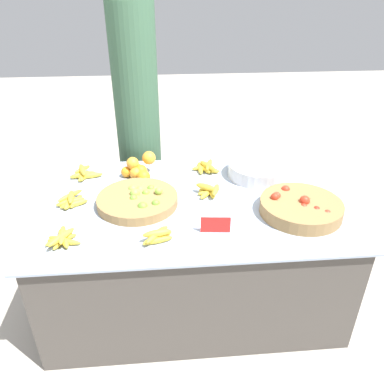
{
  "coord_description": "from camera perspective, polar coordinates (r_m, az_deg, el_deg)",
  "views": [
    {
      "loc": [
        -0.15,
        -1.72,
        1.66
      ],
      "look_at": [
        0.0,
        0.0,
        0.68
      ],
      "focal_mm": 35.0,
      "sensor_mm": 36.0,
      "label": 1
    }
  ],
  "objects": [
    {
      "name": "lime_bowl",
      "position": [
        1.98,
        -8.19,
        -1.13
      ],
      "size": [
        0.42,
        0.42,
        0.08
      ],
      "color": "olive",
      "rests_on": "market_table"
    },
    {
      "name": "banana_bunch_front_left",
      "position": [
        2.3,
        2.11,
        3.75
      ],
      "size": [
        0.18,
        0.18,
        0.06
      ],
      "color": "gold",
      "rests_on": "market_table"
    },
    {
      "name": "tomato_basket",
      "position": [
        1.96,
        16.24,
        -2.22
      ],
      "size": [
        0.41,
        0.41,
        0.1
      ],
      "color": "olive",
      "rests_on": "market_table"
    },
    {
      "name": "banana_bunch_back_center",
      "position": [
        1.7,
        -5.29,
        -6.67
      ],
      "size": [
        0.15,
        0.16,
        0.06
      ],
      "color": "gold",
      "rests_on": "market_table"
    },
    {
      "name": "vendor_person",
      "position": [
        2.64,
        -8.24,
        10.48
      ],
      "size": [
        0.3,
        0.3,
        1.72
      ],
      "color": "#385B42",
      "rests_on": "ground_plane"
    },
    {
      "name": "market_table",
      "position": [
        2.18,
        0.0,
        -8.34
      ],
      "size": [
        1.6,
        1.05,
        0.63
      ],
      "color": "#4C4742",
      "rests_on": "ground_plane"
    },
    {
      "name": "price_sign",
      "position": [
        1.74,
        3.6,
        -5.01
      ],
      "size": [
        0.14,
        0.02,
        0.08
      ],
      "rotation": [
        0.0,
        0.0,
        -0.1
      ],
      "color": "red",
      "rests_on": "market_table"
    },
    {
      "name": "banana_bunch_middle_left",
      "position": [
        2.05,
        -17.86,
        -1.25
      ],
      "size": [
        0.17,
        0.17,
        0.06
      ],
      "color": "gold",
      "rests_on": "market_table"
    },
    {
      "name": "banana_bunch_front_center",
      "position": [
        2.32,
        -16.14,
        2.71
      ],
      "size": [
        0.2,
        0.17,
        0.06
      ],
      "color": "gold",
      "rests_on": "market_table"
    },
    {
      "name": "banana_bunch_middle_right",
      "position": [
        2.05,
        2.7,
        0.23
      ],
      "size": [
        0.14,
        0.15,
        0.06
      ],
      "color": "gold",
      "rests_on": "market_table"
    },
    {
      "name": "ground_plane",
      "position": [
        2.39,
        0.0,
        -14.32
      ],
      "size": [
        12.0,
        12.0,
        0.0
      ],
      "primitive_type": "plane",
      "color": "#ADA599"
    },
    {
      "name": "metal_bowl",
      "position": [
        2.27,
        10.18,
        3.39
      ],
      "size": [
        0.37,
        0.37,
        0.08
      ],
      "color": "silver",
      "rests_on": "market_table"
    },
    {
      "name": "orange_pile",
      "position": [
        2.24,
        -8.09,
        3.58
      ],
      "size": [
        0.21,
        0.21,
        0.14
      ],
      "color": "orange",
      "rests_on": "market_table"
    },
    {
      "name": "banana_bunch_front_right",
      "position": [
        1.78,
        -19.15,
        -6.73
      ],
      "size": [
        0.16,
        0.17,
        0.06
      ],
      "color": "gold",
      "rests_on": "market_table"
    }
  ]
}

